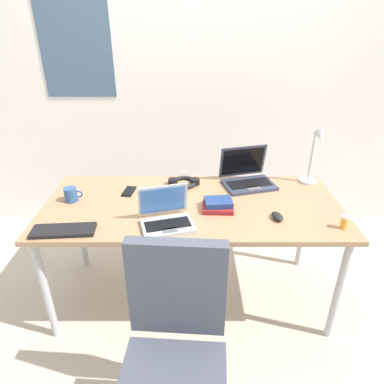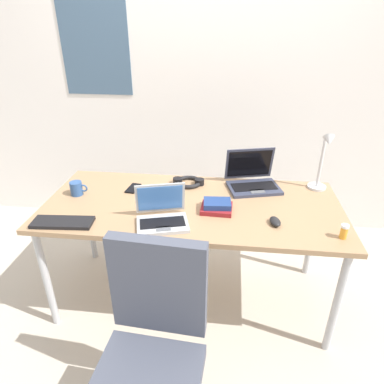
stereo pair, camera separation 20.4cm
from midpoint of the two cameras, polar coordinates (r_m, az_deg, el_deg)
name	(u,v)px [view 2 (the right image)]	position (r m, az deg, el deg)	size (l,w,h in m)	color
ground_plane	(192,294)	(2.52, 2.42, -16.85)	(12.00, 12.00, 0.00)	#B7AD9E
wall_back	(207,79)	(2.94, 4.64, 18.33)	(6.00, 0.13, 2.60)	silver
desk	(192,212)	(2.10, 2.78, -3.38)	(1.80, 0.80, 0.74)	#9E7A56
desk_lamp	(323,162)	(2.34, 23.41, 4.54)	(0.12, 0.18, 0.40)	silver
laptop_front_left	(162,216)	(1.87, -1.97, -4.11)	(0.33, 0.30, 0.21)	#B7BABC
laptop_mid_desk	(252,180)	(2.31, 12.60, 1.90)	(0.39, 0.34, 0.24)	#33384C
external_keyboard	(63,222)	(1.97, -18.12, -4.95)	(0.33, 0.12, 0.02)	black
computer_mouse	(275,221)	(1.95, 16.70, -4.83)	(0.06, 0.10, 0.03)	black
cell_phone	(133,188)	(2.27, -7.31, 0.56)	(0.06, 0.14, 0.01)	black
headphones	(189,182)	(2.31, 1.94, 1.64)	(0.21, 0.18, 0.04)	black
pill_bottle	(344,231)	(1.95, 26.90, -5.99)	(0.04, 0.04, 0.08)	gold
book_stack	(217,206)	(2.01, 7.10, -2.46)	(0.19, 0.16, 0.06)	maroon
coffee_mug	(77,188)	(2.25, -16.34, 0.53)	(0.11, 0.08, 0.09)	#2D518C
office_chair	(151,372)	(1.65, -2.93, -28.06)	(0.52, 0.55, 0.97)	black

